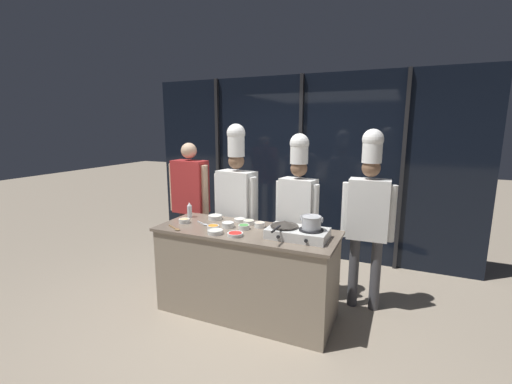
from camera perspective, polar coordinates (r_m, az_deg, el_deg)
The scene contains 23 objects.
ground_plane at distance 3.91m, azimuth -1.57°, elevation -19.33°, with size 24.00×24.00×0.00m, color gray.
window_wall_back at distance 5.21m, azimuth 7.46°, elevation 4.07°, with size 4.98×0.09×2.70m.
demo_counter at distance 3.70m, azimuth -1.60°, elevation -13.13°, with size 1.88×0.74×0.92m.
portable_stove at distance 3.29m, azimuth 6.93°, elevation -6.79°, with size 0.57×0.35×0.10m.
frying_pan at distance 3.30m, azimuth 4.75°, elevation -5.28°, with size 0.27×0.47×0.05m.
stock_pot at distance 3.22m, azimuth 9.23°, elevation -5.01°, with size 0.21×0.18×0.13m.
squeeze_bottle_clear at distance 4.05m, azimuth -11.02°, elevation -3.00°, with size 0.05×0.05×0.18m.
prep_bowl_ginger at distance 3.84m, azimuth -11.87°, elevation -4.67°, with size 0.12×0.12×0.05m.
prep_bowl_noodles at distance 3.72m, azimuth -1.22°, elevation -4.99°, with size 0.12×0.12×0.05m.
prep_bowl_garlic at distance 3.93m, azimuth -6.82°, elevation -4.14°, with size 0.16×0.16×0.05m.
prep_bowl_bean_sprouts at distance 3.42m, azimuth -6.82°, elevation -6.55°, with size 0.15×0.15×0.04m.
prep_bowl_scallions at distance 3.55m, azimuth -2.03°, elevation -5.78°, with size 0.12×0.12×0.05m.
prep_bowl_carrots at distance 3.59m, azimuth -7.15°, elevation -5.75°, with size 0.13×0.13×0.04m.
prep_bowl_onion at distance 3.82m, azimuth -2.72°, elevation -4.63°, with size 0.13×0.13×0.03m.
prep_bowl_rice at distance 3.61m, azimuth -4.71°, elevation -5.40°, with size 0.13×0.13×0.05m.
prep_bowl_bell_pepper at distance 3.34m, azimuth -3.49°, elevation -7.01°, with size 0.16×0.16×0.04m.
prep_bowl_chicken at distance 3.61m, azimuth 0.59°, elevation -5.42°, with size 0.11×0.11×0.05m.
serving_spoon_slotted at distance 3.75m, azimuth -8.67°, elevation -5.28°, with size 0.20×0.13×0.02m.
serving_spoon_solid at distance 3.63m, azimuth -13.20°, elevation -5.97°, with size 0.23×0.14×0.02m.
person_guest at distance 4.57m, azimuth -10.87°, elevation -0.65°, with size 0.59×0.25×1.76m.
chef_head at distance 4.12m, azimuth -3.26°, elevation -0.84°, with size 0.60×0.32×2.00m.
chef_sous at distance 3.84m, azimuth 6.99°, elevation -2.06°, with size 0.52×0.27×1.89m.
chef_line at distance 3.77m, azimuth 18.25°, elevation -2.43°, with size 0.54×0.23×1.94m.
Camera 1 is at (1.45, -3.04, 1.98)m, focal length 24.00 mm.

